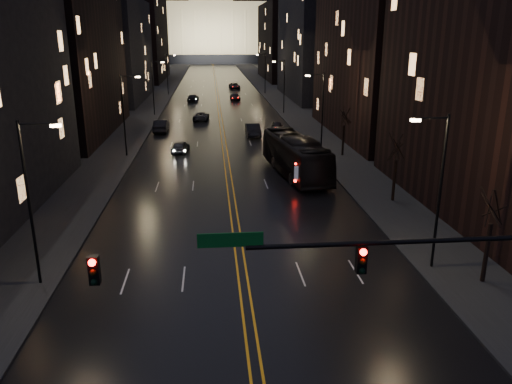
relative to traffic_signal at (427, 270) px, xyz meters
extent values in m
cube|color=black|center=(-5.91, 130.00, -5.09)|extent=(20.00, 320.00, 0.02)
cube|color=black|center=(-19.91, 130.00, -5.02)|extent=(8.00, 320.00, 0.16)
cube|color=black|center=(8.09, 130.00, -5.02)|extent=(8.00, 320.00, 0.16)
cube|color=orange|center=(-5.91, 130.00, -5.08)|extent=(0.62, 320.00, 0.01)
cube|color=black|center=(-26.91, 54.00, 8.90)|extent=(12.00, 30.00, 28.00)
cube|color=black|center=(-26.91, 92.00, 4.90)|extent=(12.00, 34.00, 20.00)
cube|color=black|center=(-26.91, 140.00, 6.90)|extent=(12.00, 40.00, 24.00)
cube|color=black|center=(15.09, 92.00, 7.90)|extent=(12.00, 34.00, 26.00)
cube|color=black|center=(15.09, 140.00, 5.90)|extent=(12.00, 40.00, 22.00)
cube|color=black|center=(-5.91, 250.00, -3.10)|extent=(90.00, 50.00, 4.00)
cube|color=#FADE91|center=(-5.91, 250.00, 10.90)|extent=(80.00, 36.00, 24.00)
cylinder|color=black|center=(-0.41, 0.00, 1.10)|extent=(12.00, 0.18, 0.18)
cube|color=black|center=(-11.41, 0.00, 0.50)|extent=(0.35, 0.30, 1.00)
cube|color=black|center=(-2.41, 0.00, 0.50)|extent=(0.35, 0.30, 1.00)
sphere|color=#FF0705|center=(-11.41, -0.18, 0.85)|extent=(0.24, 0.24, 0.24)
sphere|color=#FF0705|center=(-2.41, -0.18, 0.85)|extent=(0.24, 0.24, 0.24)
cube|color=#053F14|center=(-6.91, 0.00, 1.40)|extent=(2.20, 0.06, 0.50)
cylinder|color=black|center=(5.09, 10.00, -0.60)|extent=(0.16, 0.16, 9.00)
cylinder|color=black|center=(4.19, 10.00, 3.70)|extent=(1.80, 0.10, 0.10)
cube|color=#E5B989|center=(3.29, 10.00, 3.60)|extent=(0.50, 0.25, 0.15)
cylinder|color=black|center=(-16.91, 10.00, -0.60)|extent=(0.16, 0.16, 9.00)
cylinder|color=black|center=(-16.01, 10.00, 3.70)|extent=(1.80, 0.10, 0.10)
cube|color=#E5B989|center=(-15.11, 10.00, 3.60)|extent=(0.50, 0.25, 0.15)
cylinder|color=black|center=(5.09, 40.00, -0.60)|extent=(0.16, 0.16, 9.00)
cylinder|color=black|center=(4.19, 40.00, 3.70)|extent=(1.80, 0.10, 0.10)
cube|color=#E5B989|center=(3.29, 40.00, 3.60)|extent=(0.50, 0.25, 0.15)
cylinder|color=black|center=(-16.91, 40.00, -0.60)|extent=(0.16, 0.16, 9.00)
cylinder|color=black|center=(-16.01, 40.00, 3.70)|extent=(1.80, 0.10, 0.10)
cube|color=#E5B989|center=(-15.11, 40.00, 3.60)|extent=(0.50, 0.25, 0.15)
cylinder|color=black|center=(5.09, 70.00, -0.60)|extent=(0.16, 0.16, 9.00)
cylinder|color=black|center=(4.19, 70.00, 3.70)|extent=(1.80, 0.10, 0.10)
cube|color=#E5B989|center=(3.29, 70.00, 3.60)|extent=(0.50, 0.25, 0.15)
cylinder|color=black|center=(-16.91, 70.00, -0.60)|extent=(0.16, 0.16, 9.00)
cylinder|color=black|center=(-16.01, 70.00, 3.70)|extent=(1.80, 0.10, 0.10)
cube|color=#E5B989|center=(-15.11, 70.00, 3.60)|extent=(0.50, 0.25, 0.15)
cylinder|color=black|center=(5.09, 100.00, -0.60)|extent=(0.16, 0.16, 9.00)
cylinder|color=black|center=(4.19, 100.00, 3.70)|extent=(1.80, 0.10, 0.10)
cube|color=#E5B989|center=(3.29, 100.00, 3.60)|extent=(0.50, 0.25, 0.15)
cylinder|color=black|center=(-16.91, 100.00, -0.60)|extent=(0.16, 0.16, 9.00)
cylinder|color=black|center=(-16.01, 100.00, 3.70)|extent=(1.80, 0.10, 0.10)
cube|color=#E5B989|center=(-15.11, 100.00, 3.60)|extent=(0.50, 0.25, 0.15)
cylinder|color=black|center=(7.09, 8.00, -3.35)|extent=(0.24, 0.24, 3.50)
cylinder|color=black|center=(7.09, 22.00, -3.35)|extent=(0.24, 0.24, 3.50)
cylinder|color=black|center=(7.09, 38.00, -3.35)|extent=(0.24, 0.24, 3.50)
imported|color=black|center=(0.58, 31.06, -3.23)|extent=(4.97, 13.76, 3.75)
imported|color=black|center=(-11.04, 41.48, -4.39)|extent=(2.22, 4.37, 1.43)
imported|color=black|center=(-14.41, 54.77, -4.24)|extent=(1.86, 5.23, 1.72)
imported|color=black|center=(-8.97, 64.14, -4.43)|extent=(2.65, 5.01, 1.34)
imported|color=black|center=(-11.01, 88.16, -4.39)|extent=(2.44, 5.07, 1.42)
imported|color=black|center=(-1.90, 50.36, -4.26)|extent=(1.85, 5.14, 1.69)
imported|color=black|center=(1.90, 54.38, -4.44)|extent=(1.83, 3.97, 1.32)
imported|color=black|center=(-2.35, 89.32, -4.40)|extent=(2.12, 4.90, 1.41)
imported|color=black|center=(-1.32, 112.19, -4.38)|extent=(2.84, 5.41, 1.45)
camera|label=1|loc=(-7.44, -15.29, 7.89)|focal=35.00mm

